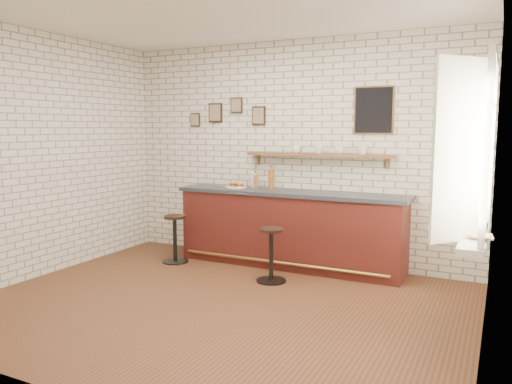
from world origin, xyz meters
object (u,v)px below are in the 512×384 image
bar_stool_left (175,237)px  shelf_cup_b (319,150)px  bar_stool_right (271,253)px  ciabatta_sandwich (237,184)px  bar_counter (290,229)px  bitters_bottle_brown (256,181)px  condiment_bottle_yellow (271,182)px  book_lower (471,236)px  bitters_bottle_amber (271,179)px  bitters_bottle_white (254,180)px  shelf_cup_d (362,150)px  sandwich_plate (236,187)px  shelf_cup_a (296,149)px  book_upper (471,235)px  shelf_cup_c (339,151)px

bar_stool_left → shelf_cup_b: size_ratio=6.05×
bar_stool_right → ciabatta_sandwich: bearing=139.7°
bar_counter → ciabatta_sandwich: 0.97m
bitters_bottle_brown → condiment_bottle_yellow: bitters_bottle_brown is taller
bar_stool_left → bitters_bottle_brown: bearing=35.9°
bitters_bottle_brown → book_lower: size_ratio=1.05×
bitters_bottle_brown → bitters_bottle_amber: 0.24m
bitters_bottle_white → book_lower: (2.88, -1.73, -0.18)m
ciabatta_sandwich → bitters_bottle_brown: bearing=30.9°
ciabatta_sandwich → condiment_bottle_yellow: condiment_bottle_yellow is taller
bitters_bottle_amber → shelf_cup_d: size_ratio=2.85×
sandwich_plate → book_lower: size_ratio=1.26×
bitters_bottle_amber → shelf_cup_a: size_ratio=2.65×
bitters_bottle_amber → bar_stool_left: bitters_bottle_amber is taller
condiment_bottle_yellow → book_lower: condiment_bottle_yellow is taller
book_upper → shelf_cup_b: bearing=139.7°
bar_stool_left → shelf_cup_d: size_ratio=5.80×
bitters_bottle_white → shelf_cup_a: 0.74m
bitters_bottle_brown → condiment_bottle_yellow: (0.24, 0.00, -0.00)m
sandwich_plate → book_upper: 3.50m
book_lower → book_upper: (0.00, -0.04, 0.02)m
bitters_bottle_amber → shelf_cup_c: bearing=3.9°
book_lower → book_upper: book_upper is taller
shelf_cup_a → bar_stool_left: bearing=-150.0°
bitters_bottle_white → bar_stool_right: size_ratio=0.40×
bitters_bottle_amber → shelf_cup_b: 0.78m
bitters_bottle_amber → shelf_cup_d: (1.23, 0.06, 0.41)m
sandwich_plate → shelf_cup_c: size_ratio=2.52×
shelf_cup_c → condiment_bottle_yellow: bearing=117.9°
shelf_cup_c → shelf_cup_d: (0.30, 0.00, 0.01)m
bitters_bottle_amber → bitters_bottle_brown: bearing=-180.0°
shelf_cup_c → book_upper: 2.56m
bitters_bottle_amber → shelf_cup_a: (0.34, 0.06, 0.41)m
bitters_bottle_brown → book_lower: bearing=-31.2°
shelf_cup_a → shelf_cup_b: bearing=4.2°
shelf_cup_c → shelf_cup_d: shelf_cup_d is taller
condiment_bottle_yellow → shelf_cup_b: size_ratio=2.02×
bar_stool_left → condiment_bottle_yellow: bearing=29.8°
bar_stool_left → book_upper: size_ratio=3.25×
bitters_bottle_amber → book_upper: bearing=-33.9°
sandwich_plate → shelf_cup_d: shelf_cup_d is taller
shelf_cup_b → book_upper: 2.75m
shelf_cup_d → condiment_bottle_yellow: bearing=-170.7°
bar_counter → shelf_cup_a: bearing=89.5°
ciabatta_sandwich → shelf_cup_d: (1.69, 0.20, 0.49)m
ciabatta_sandwich → book_upper: bearing=-27.9°
ciabatta_sandwich → bitters_bottle_brown: (0.22, 0.13, 0.04)m
bitters_bottle_brown → shelf_cup_d: shelf_cup_d is taller
bar_stool_left → shelf_cup_d: 2.76m
book_lower → condiment_bottle_yellow: bearing=141.5°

